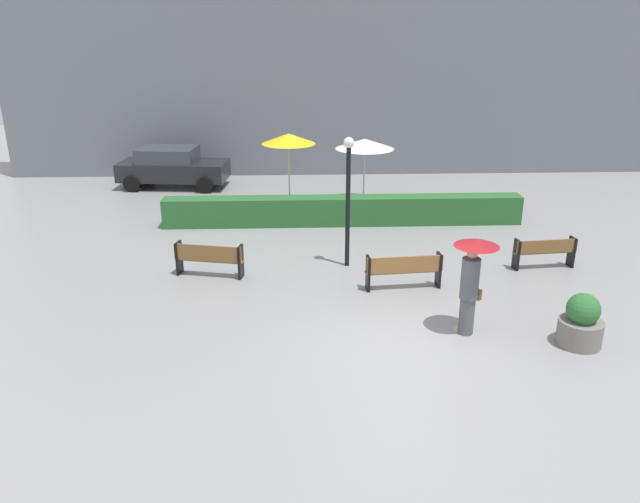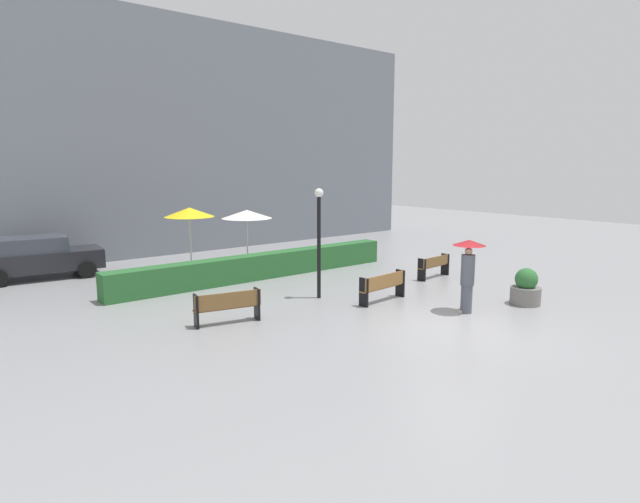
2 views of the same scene
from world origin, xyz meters
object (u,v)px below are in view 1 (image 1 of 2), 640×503
(bench_mid_center, at_px, (404,269))
(planter_pot, at_px, (581,323))
(patio_umbrella_yellow, at_px, (289,139))
(parked_car, at_px, (172,167))
(pedestrian_with_umbrella, at_px, (472,274))
(lamp_post, at_px, (348,188))
(bench_far_right, at_px, (545,251))
(bench_far_left, at_px, (209,258))
(patio_umbrella_white, at_px, (365,144))

(bench_mid_center, height_order, planter_pot, planter_pot)
(patio_umbrella_yellow, height_order, parked_car, patio_umbrella_yellow)
(pedestrian_with_umbrella, xyz_separation_m, lamp_post, (-2.22, 3.96, 0.83))
(bench_far_right, height_order, pedestrian_with_umbrella, pedestrian_with_umbrella)
(bench_far_left, bearing_deg, parked_car, 105.57)
(bench_mid_center, xyz_separation_m, patio_umbrella_yellow, (-2.84, 7.44, 1.88))
(bench_mid_center, distance_m, patio_umbrella_white, 7.89)
(bench_mid_center, bearing_deg, patio_umbrella_white, 91.23)
(pedestrian_with_umbrella, xyz_separation_m, parked_car, (-8.45, 12.76, -0.51))
(bench_far_right, height_order, parked_car, parked_car)
(bench_mid_center, height_order, lamp_post, lamp_post)
(bench_far_right, height_order, bench_far_left, bench_far_left)
(bench_mid_center, bearing_deg, pedestrian_with_umbrella, -67.70)
(pedestrian_with_umbrella, distance_m, patio_umbrella_yellow, 10.55)
(bench_mid_center, distance_m, parked_car, 12.84)
(lamp_post, distance_m, patio_umbrella_white, 6.20)
(lamp_post, bearing_deg, planter_pot, -46.23)
(parked_car, bearing_deg, bench_mid_center, -54.28)
(bench_far_right, distance_m, patio_umbrella_yellow, 9.43)
(bench_mid_center, distance_m, bench_far_left, 4.97)
(bench_far_left, xyz_separation_m, planter_pot, (7.97, -3.94, -0.03))
(bench_mid_center, height_order, pedestrian_with_umbrella, pedestrian_with_umbrella)
(lamp_post, xyz_separation_m, patio_umbrella_white, (1.09, 6.11, 0.00))
(bench_far_right, relative_size, parked_car, 0.39)
(bench_far_left, relative_size, pedestrian_with_umbrella, 0.86)
(planter_pot, distance_m, lamp_post, 6.52)
(planter_pot, xyz_separation_m, lamp_post, (-4.36, 4.55, 1.68))
(bench_far_left, height_order, planter_pot, planter_pot)
(patio_umbrella_yellow, relative_size, patio_umbrella_white, 1.11)
(bench_far_right, xyz_separation_m, pedestrian_with_umbrella, (-3.01, -3.55, 0.83))
(bench_far_right, xyz_separation_m, parked_car, (-11.46, 9.22, 0.32))
(bench_far_left, xyz_separation_m, lamp_post, (3.61, 0.61, 1.65))
(patio_umbrella_white, bearing_deg, lamp_post, -100.16)
(parked_car, bearing_deg, lamp_post, -54.72)
(bench_mid_center, xyz_separation_m, planter_pot, (3.10, -2.94, -0.04))
(bench_far_right, distance_m, bench_far_left, 8.83)
(bench_far_right, height_order, patio_umbrella_white, patio_umbrella_white)
(bench_far_right, relative_size, patio_umbrella_yellow, 0.65)
(bench_mid_center, xyz_separation_m, patio_umbrella_white, (-0.17, 7.72, 1.64))
(patio_umbrella_yellow, bearing_deg, lamp_post, -74.86)
(bench_mid_center, height_order, patio_umbrella_yellow, patio_umbrella_yellow)
(pedestrian_with_umbrella, distance_m, lamp_post, 4.61)
(patio_umbrella_white, relative_size, parked_car, 0.54)
(lamp_post, relative_size, parked_car, 0.80)
(patio_umbrella_yellow, distance_m, parked_car, 5.75)
(bench_far_left, xyz_separation_m, parked_car, (-2.63, 9.42, 0.30))
(bench_mid_center, distance_m, patio_umbrella_yellow, 8.19)
(lamp_post, bearing_deg, parked_car, 125.28)
(pedestrian_with_umbrella, bearing_deg, patio_umbrella_yellow, 111.22)
(lamp_post, bearing_deg, patio_umbrella_yellow, 105.14)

